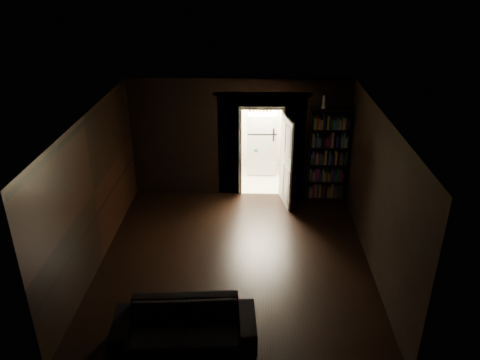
{
  "coord_description": "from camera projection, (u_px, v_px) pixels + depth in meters",
  "views": [
    {
      "loc": [
        0.33,
        -7.33,
        5.16
      ],
      "look_at": [
        0.07,
        0.9,
        1.24
      ],
      "focal_mm": 35.0,
      "sensor_mm": 36.0,
      "label": 1
    }
  ],
  "objects": [
    {
      "name": "door",
      "position": [
        286.0,
        162.0,
        10.46
      ],
      "size": [
        0.22,
        0.84,
        2.05
      ],
      "primitive_type": "cube",
      "rotation": [
        0.0,
        0.0,
        1.78
      ],
      "color": "silver",
      "rests_on": "ground"
    },
    {
      "name": "figurine",
      "position": [
        324.0,
        102.0,
        10.11
      ],
      "size": [
        0.11,
        0.11,
        0.29
      ],
      "primitive_type": "cube",
      "rotation": [
        0.0,
        0.0,
        0.2
      ],
      "color": "silver",
      "rests_on": "bookshelf"
    },
    {
      "name": "bottles",
      "position": [
        260.0,
        107.0,
        11.68
      ],
      "size": [
        0.63,
        0.21,
        0.26
      ],
      "primitive_type": "cube",
      "rotation": [
        0.0,
        0.0,
        0.21
      ],
      "color": "black",
      "rests_on": "refrigerator"
    },
    {
      "name": "room_walls",
      "position": [
        236.0,
        156.0,
        9.08
      ],
      "size": [
        5.02,
        5.61,
        2.84
      ],
      "color": "black",
      "rests_on": "ground"
    },
    {
      "name": "ground",
      "position": [
        235.0,
        259.0,
        8.84
      ],
      "size": [
        5.5,
        5.5,
        0.0
      ],
      "primitive_type": "plane",
      "color": "black",
      "rests_on": "ground"
    },
    {
      "name": "kitchen_alcove",
      "position": [
        261.0,
        131.0,
        11.8
      ],
      "size": [
        2.2,
        1.8,
        2.6
      ],
      "color": "#B6AF9F",
      "rests_on": "ground"
    },
    {
      "name": "sofa",
      "position": [
        184.0,
        320.0,
        6.79
      ],
      "size": [
        2.14,
        1.05,
        0.8
      ],
      "primitive_type": "imported",
      "rotation": [
        0.0,
        0.0,
        0.07
      ],
      "color": "black",
      "rests_on": "ground"
    },
    {
      "name": "bookshelf",
      "position": [
        327.0,
        155.0,
        10.61
      ],
      "size": [
        0.93,
        0.43,
        2.2
      ],
      "primitive_type": "cube",
      "rotation": [
        0.0,
        0.0,
        -0.12
      ],
      "color": "black",
      "rests_on": "ground"
    },
    {
      "name": "refrigerator",
      "position": [
        262.0,
        142.0,
        12.18
      ],
      "size": [
        0.79,
        0.73,
        1.65
      ],
      "primitive_type": "cube",
      "rotation": [
        0.0,
        0.0,
        0.08
      ],
      "color": "silver",
      "rests_on": "ground"
    }
  ]
}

